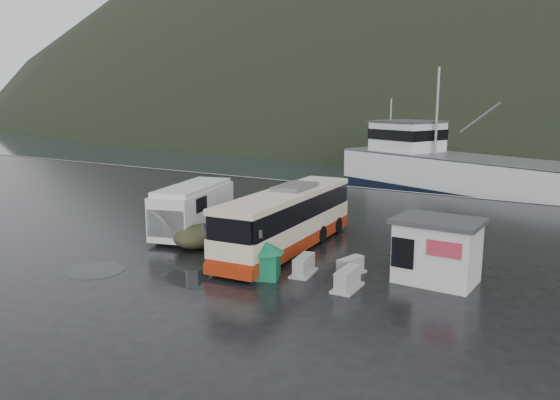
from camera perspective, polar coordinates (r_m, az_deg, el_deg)
The scene contains 14 objects.
ground at distance 26.35m, azimuth -3.78°, elevation -5.22°, with size 160.00×160.00×0.00m, color black.
harbor_water at distance 131.67m, azimuth 25.28°, elevation 6.51°, with size 300.00×180.00×0.02m, color black.
quay_edge at distance 43.82m, azimuth 11.51°, elevation 0.98°, with size 160.00×0.60×1.50m, color #999993.
coach_bus at distance 26.44m, azimuth 0.76°, elevation -5.14°, with size 2.75×10.81×3.05m, color beige, non-canonical shape.
white_van at distance 29.80m, azimuth -8.95°, elevation -3.46°, with size 2.20×6.39×2.67m, color silver, non-canonical shape.
waste_bin_left at distance 22.34m, azimuth -1.54°, elevation -8.14°, with size 1.11×1.11×1.55m, color #12673F, non-canonical shape.
waste_bin_right at distance 23.69m, azimuth -5.43°, elevation -7.09°, with size 1.02×1.02×1.43m, color #12673F, non-canonical shape.
dome_tent at distance 27.06m, azimuth -8.43°, elevation -4.89°, with size 2.02×2.83×1.11m, color #33331E, non-canonical shape.
ticket_kiosk at distance 22.77m, azimuth 15.93°, elevation -8.20°, with size 3.27×2.48×2.56m, color silver, non-canonical shape.
jersey_barrier_a at distance 22.80m, azimuth 2.49°, elevation -7.75°, with size 0.78×1.56×0.78m, color #999993, non-canonical shape.
jersey_barrier_b at distance 21.25m, azimuth 7.04°, elevation -9.22°, with size 0.81×1.62×0.81m, color #999993, non-canonical shape.
jersey_barrier_c at distance 22.98m, azimuth 7.33°, elevation -7.69°, with size 0.71×1.41×0.71m, color #999993, non-canonical shape.
fishing_trawler at distance 50.58m, azimuth 18.71°, elevation 1.91°, with size 28.65×6.26×11.46m, color silver, non-canonical shape.
puddles at distance 23.43m, azimuth -9.75°, elevation -7.38°, with size 7.89×5.92×0.01m.
Camera 1 is at (14.72, -20.64, 7.20)m, focal length 35.00 mm.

